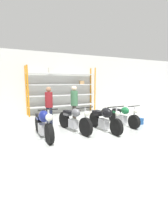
# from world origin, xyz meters

# --- Properties ---
(ground_plane) EXTENTS (30.00, 30.00, 0.00)m
(ground_plane) POSITION_xyz_m (0.00, 0.00, 0.00)
(ground_plane) COLOR silver
(back_wall) EXTENTS (30.00, 0.08, 3.60)m
(back_wall) POSITION_xyz_m (0.00, 4.64, 1.80)
(back_wall) COLOR silver
(back_wall) RESTS_ON ground_plane
(shelving_rack) EXTENTS (4.25, 0.63, 2.77)m
(shelving_rack) POSITION_xyz_m (0.57, 4.27, 1.43)
(shelving_rack) COLOR orange
(shelving_rack) RESTS_ON ground_plane
(motorcycle_blue) EXTENTS (0.61, 2.08, 1.08)m
(motorcycle_blue) POSITION_xyz_m (-1.73, 0.07, 0.47)
(motorcycle_blue) COLOR black
(motorcycle_blue) RESTS_ON ground_plane
(motorcycle_grey) EXTENTS (0.71, 2.12, 1.03)m
(motorcycle_grey) POSITION_xyz_m (-0.51, 0.24, 0.46)
(motorcycle_grey) COLOR black
(motorcycle_grey) RESTS_ON ground_plane
(motorcycle_black) EXTENTS (0.72, 2.06, 1.05)m
(motorcycle_black) POSITION_xyz_m (0.57, -0.21, 0.49)
(motorcycle_black) COLOR black
(motorcycle_black) RESTS_ON ground_plane
(motorcycle_green) EXTENTS (0.61, 1.95, 0.94)m
(motorcycle_green) POSITION_xyz_m (1.81, 0.19, 0.39)
(motorcycle_green) COLOR black
(motorcycle_green) RESTS_ON ground_plane
(person_browsing) EXTENTS (0.44, 0.44, 1.68)m
(person_browsing) POSITION_xyz_m (-1.08, 1.56, 0.99)
(person_browsing) COLOR #1E2338
(person_browsing) RESTS_ON ground_plane
(person_near_rack) EXTENTS (0.37, 0.37, 1.72)m
(person_near_rack) POSITION_xyz_m (0.05, 1.44, 1.01)
(person_near_rack) COLOR #38332D
(person_near_rack) RESTS_ON ground_plane
(toolbox) EXTENTS (0.44, 0.26, 0.28)m
(toolbox) POSITION_xyz_m (2.51, -0.03, 0.14)
(toolbox) COLOR #1E4C8C
(toolbox) RESTS_ON ground_plane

